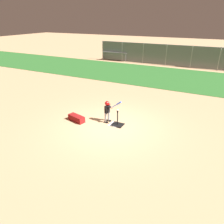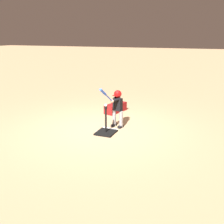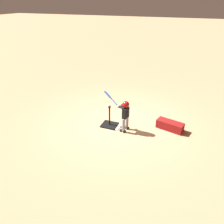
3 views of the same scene
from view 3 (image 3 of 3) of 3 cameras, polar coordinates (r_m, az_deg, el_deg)
name	(u,v)px [view 3 (image 3 of 3)]	position (r m, az deg, el deg)	size (l,w,h in m)	color
ground_plane	(118,123)	(7.39, 1.59, -2.82)	(90.00, 90.00, 0.00)	tan
home_plate	(114,126)	(7.21, 0.54, -3.57)	(0.44, 0.44, 0.02)	white
batting_tee	(110,123)	(7.20, -0.64, -3.00)	(0.51, 0.46, 0.71)	black
batter_child	(125,112)	(6.69, 3.29, 0.00)	(0.88, 0.36, 1.20)	gray
baseball	(109,105)	(6.88, -0.67, 1.77)	(0.07, 0.07, 0.07)	white
equipment_bag	(170,125)	(7.21, 14.89, -3.42)	(0.84, 0.32, 0.28)	maroon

